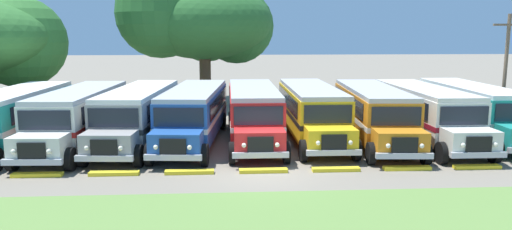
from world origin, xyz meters
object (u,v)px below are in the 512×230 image
(parked_bus_slot_5, at_px, (312,110))
(parked_bus_slot_6, at_px, (373,111))
(parked_bus_slot_2, at_px, (139,113))
(utility_pole, at_px, (505,70))
(parked_bus_slot_4, at_px, (253,111))
(broad_shade_tree, at_px, (200,21))
(parked_bus_slot_0, at_px, (17,115))
(parked_bus_slot_1, at_px, (80,114))
(parked_bus_slot_3, at_px, (194,112))
(parked_bus_slot_8, at_px, (473,108))
(parked_bus_slot_7, at_px, (425,111))

(parked_bus_slot_5, bearing_deg, parked_bus_slot_6, 76.83)
(parked_bus_slot_2, bearing_deg, utility_pole, 97.39)
(parked_bus_slot_4, relative_size, broad_shade_tree, 0.90)
(parked_bus_slot_6, bearing_deg, utility_pole, 103.81)
(parked_bus_slot_2, height_order, utility_pole, utility_pole)
(parked_bus_slot_0, relative_size, parked_bus_slot_1, 1.00)
(parked_bus_slot_2, bearing_deg, parked_bus_slot_3, 93.85)
(parked_bus_slot_1, bearing_deg, utility_pole, 96.14)
(parked_bus_slot_1, xyz_separation_m, parked_bus_slot_8, (21.11, 0.67, 0.00))
(parked_bus_slot_3, bearing_deg, parked_bus_slot_7, 93.64)
(parked_bus_slot_7, distance_m, parked_bus_slot_8, 3.10)
(parked_bus_slot_6, height_order, parked_bus_slot_7, same)
(parked_bus_slot_5, distance_m, parked_bus_slot_7, 6.03)
(parked_bus_slot_6, bearing_deg, parked_bus_slot_5, -99.67)
(parked_bus_slot_0, distance_m, parked_bus_slot_3, 8.98)
(parked_bus_slot_2, height_order, parked_bus_slot_6, same)
(parked_bus_slot_5, bearing_deg, parked_bus_slot_3, -85.89)
(parked_bus_slot_1, xyz_separation_m, broad_shade_tree, (5.55, 14.09, 5.02))
(parked_bus_slot_2, relative_size, utility_pole, 1.62)
(parked_bus_slot_2, bearing_deg, parked_bus_slot_4, 96.08)
(parked_bus_slot_3, height_order, parked_bus_slot_4, same)
(parked_bus_slot_2, bearing_deg, parked_bus_slot_8, 95.39)
(parked_bus_slot_0, relative_size, parked_bus_slot_3, 0.99)
(parked_bus_slot_8, distance_m, utility_pole, 3.02)
(parked_bus_slot_0, relative_size, broad_shade_tree, 0.90)
(parked_bus_slot_6, relative_size, parked_bus_slot_7, 1.01)
(parked_bus_slot_0, bearing_deg, parked_bus_slot_3, 93.06)
(parked_bus_slot_7, height_order, utility_pole, utility_pole)
(parked_bus_slot_0, xyz_separation_m, parked_bus_slot_3, (8.97, 0.28, 0.00))
(parked_bus_slot_8, bearing_deg, parked_bus_slot_6, -82.26)
(parked_bus_slot_3, xyz_separation_m, parked_bus_slot_5, (6.32, 0.42, 0.00))
(parked_bus_slot_1, xyz_separation_m, parked_bus_slot_6, (15.28, 0.02, 0.00))
(utility_pole, bearing_deg, parked_bus_slot_7, -164.52)
(parked_bus_slot_4, distance_m, parked_bus_slot_8, 12.17)
(parked_bus_slot_0, distance_m, parked_bus_slot_6, 18.46)
(utility_pole, bearing_deg, parked_bus_slot_3, -176.53)
(parked_bus_slot_1, bearing_deg, parked_bus_slot_0, -88.74)
(parked_bus_slot_3, bearing_deg, parked_bus_slot_6, 93.28)
(parked_bus_slot_3, distance_m, parked_bus_slot_6, 9.49)
(parked_bus_slot_8, bearing_deg, utility_pole, 110.80)
(parked_bus_slot_3, height_order, broad_shade_tree, broad_shade_tree)
(parked_bus_slot_2, bearing_deg, parked_bus_slot_1, -77.83)
(parked_bus_slot_1, bearing_deg, broad_shade_tree, 161.15)
(parked_bus_slot_4, relative_size, parked_bus_slot_6, 0.99)
(parked_bus_slot_0, xyz_separation_m, parked_bus_slot_6, (18.46, -0.06, 0.00))
(parked_bus_slot_3, relative_size, parked_bus_slot_5, 1.01)
(parked_bus_slot_1, relative_size, utility_pole, 1.62)
(parked_bus_slot_4, height_order, parked_bus_slot_8, same)
(parked_bus_slot_2, xyz_separation_m, parked_bus_slot_5, (9.20, 0.38, 0.00))
(parked_bus_slot_1, bearing_deg, parked_bus_slot_6, 92.72)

